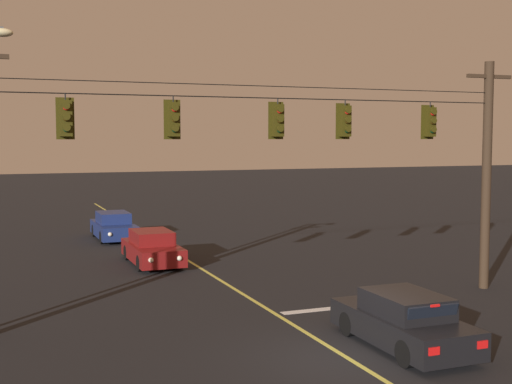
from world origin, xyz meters
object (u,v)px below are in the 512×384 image
(traffic_light_centre, at_px, (278,120))
(car_waiting_near_lane, at_px, (404,322))
(traffic_light_left_inner, at_px, (174,119))
(traffic_light_rightmost, at_px, (430,122))
(car_oncoming_lead, at_px, (152,248))
(traffic_light_leftmost, at_px, (66,118))
(car_oncoming_trailing, at_px, (114,227))
(traffic_light_right_inner, at_px, (345,121))

(traffic_light_centre, bearing_deg, car_waiting_near_lane, -73.33)
(traffic_light_left_inner, height_order, traffic_light_centre, same)
(traffic_light_rightmost, distance_m, car_oncoming_lead, 12.46)
(traffic_light_centre, distance_m, traffic_light_rightmost, 5.45)
(traffic_light_leftmost, height_order, traffic_light_centre, same)
(traffic_light_leftmost, bearing_deg, traffic_light_left_inner, 0.00)
(traffic_light_centre, xyz_separation_m, traffic_light_rightmost, (5.45, 0.00, 0.00))
(traffic_light_centre, relative_size, car_waiting_near_lane, 0.28)
(traffic_light_leftmost, relative_size, car_waiting_near_lane, 0.28)
(traffic_light_rightmost, bearing_deg, traffic_light_leftmost, 180.00)
(traffic_light_leftmost, xyz_separation_m, car_oncoming_lead, (4.26, 8.69, -5.08))
(car_oncoming_lead, height_order, car_oncoming_trailing, same)
(car_oncoming_lead, bearing_deg, traffic_light_left_inner, -98.63)
(traffic_light_centre, bearing_deg, traffic_light_left_inner, 180.00)
(traffic_light_rightmost, bearing_deg, traffic_light_right_inner, 180.00)
(traffic_light_rightmost, bearing_deg, car_waiting_near_lane, -130.87)
(traffic_light_leftmost, xyz_separation_m, traffic_light_left_inner, (2.94, 0.00, 0.00))
(traffic_light_centre, distance_m, traffic_light_right_inner, 2.28)
(traffic_light_right_inner, bearing_deg, traffic_light_rightmost, 0.00)
(car_oncoming_lead, bearing_deg, traffic_light_leftmost, -116.12)
(traffic_light_centre, relative_size, traffic_light_right_inner, 1.00)
(traffic_light_leftmost, relative_size, traffic_light_left_inner, 1.00)
(traffic_light_left_inner, bearing_deg, car_waiting_near_lane, -45.46)
(traffic_light_rightmost, bearing_deg, traffic_light_left_inner, 180.00)
(traffic_light_leftmost, bearing_deg, traffic_light_centre, 0.00)
(traffic_light_rightmost, xyz_separation_m, car_waiting_near_lane, (-4.05, -4.68, -5.08))
(traffic_light_left_inner, bearing_deg, traffic_light_rightmost, 0.00)
(traffic_light_rightmost, relative_size, car_oncoming_trailing, 0.28)
(traffic_light_right_inner, bearing_deg, traffic_light_centre, 180.00)
(traffic_light_left_inner, xyz_separation_m, traffic_light_rightmost, (8.65, 0.00, 0.00))
(traffic_light_left_inner, distance_m, car_oncoming_trailing, 17.08)
(traffic_light_leftmost, bearing_deg, traffic_light_right_inner, 0.00)
(traffic_light_leftmost, relative_size, car_oncoming_lead, 0.28)
(traffic_light_left_inner, height_order, car_oncoming_lead, traffic_light_left_inner)
(traffic_light_centre, height_order, traffic_light_right_inner, same)
(traffic_light_leftmost, relative_size, traffic_light_centre, 1.00)
(traffic_light_rightmost, height_order, car_oncoming_lead, traffic_light_rightmost)
(car_waiting_near_lane, bearing_deg, traffic_light_right_inner, 79.31)
(traffic_light_right_inner, bearing_deg, car_waiting_near_lane, -100.69)
(traffic_light_rightmost, bearing_deg, traffic_light_centre, 180.00)
(traffic_light_centre, height_order, car_oncoming_lead, traffic_light_centre)
(traffic_light_centre, bearing_deg, traffic_light_leftmost, 180.00)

